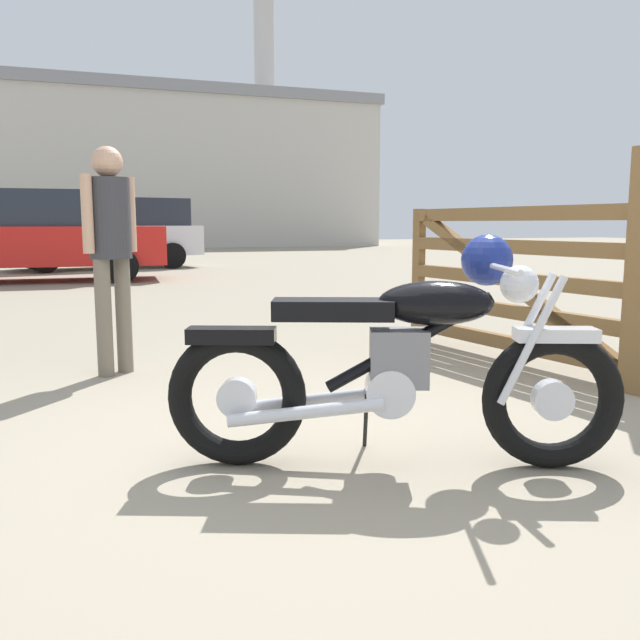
# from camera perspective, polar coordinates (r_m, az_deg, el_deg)

# --- Properties ---
(ground_plane) EXTENTS (80.00, 80.00, 0.00)m
(ground_plane) POSITION_cam_1_polar(r_m,az_deg,el_deg) (3.35, 0.47, -11.18)
(ground_plane) COLOR gray
(vintage_motorcycle) EXTENTS (1.96, 0.92, 1.07)m
(vintage_motorcycle) POSITION_cam_1_polar(r_m,az_deg,el_deg) (3.10, 7.29, -3.44)
(vintage_motorcycle) COLOR black
(vintage_motorcycle) RESTS_ON ground_plane
(timber_gate) EXTENTS (0.47, 2.53, 1.60)m
(timber_gate) POSITION_cam_1_polar(r_m,az_deg,el_deg) (5.43, 17.83, 3.48)
(timber_gate) COLOR brown
(timber_gate) RESTS_ON ground_plane
(bystander) EXTENTS (0.39, 0.30, 1.66)m
(bystander) POSITION_cam_1_polar(r_m,az_deg,el_deg) (5.14, -17.37, 6.77)
(bystander) COLOR #706656
(bystander) RESTS_ON ground_plane
(white_estate_far) EXTENTS (4.82, 2.23, 1.74)m
(white_estate_far) POSITION_cam_1_polar(r_m,az_deg,el_deg) (14.14, -23.24, 6.83)
(white_estate_far) COLOR black
(white_estate_far) RESTS_ON ground_plane
(red_hatchback_near) EXTENTS (4.95, 2.62, 1.74)m
(red_hatchback_near) POSITION_cam_1_polar(r_m,az_deg,el_deg) (17.60, -17.75, 7.24)
(red_hatchback_near) COLOR black
(red_hatchback_near) RESTS_ON ground_plane
(industrial_building) EXTENTS (18.18, 10.85, 15.60)m
(industrial_building) POSITION_cam_1_polar(r_m,az_deg,el_deg) (36.56, -11.42, 12.18)
(industrial_building) COLOR beige
(industrial_building) RESTS_ON ground_plane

